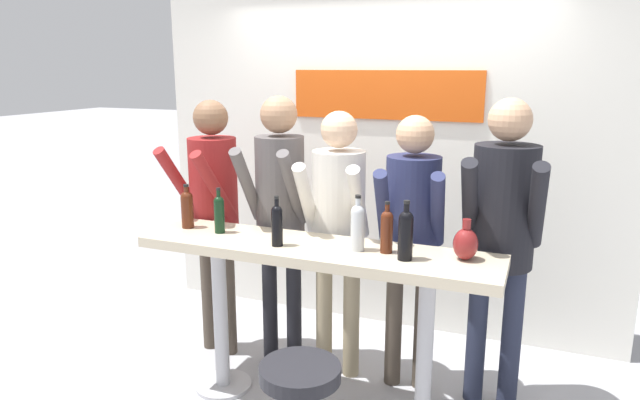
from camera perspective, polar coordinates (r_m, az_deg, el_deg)
back_wall at (r=4.43m, az=6.27°, el=4.28°), size 3.68×0.12×2.67m
tasting_table at (r=3.30m, az=-0.47°, el=-7.87°), size 2.08×0.48×1.03m
person_far_left at (r=3.98m, az=-10.65°, el=0.16°), size 0.44×0.58×1.81m
person_left at (r=3.75m, az=-4.06°, el=-0.01°), size 0.41×0.56×1.84m
person_center_left at (r=3.61m, az=1.81°, el=-1.57°), size 0.44×0.57×1.76m
person_center at (r=3.52m, az=9.16°, el=-2.28°), size 0.44×0.56×1.75m
person_center_right at (r=3.43m, az=17.77°, el=-2.03°), size 0.45×0.58×1.86m
wine_bottle_0 at (r=3.66m, az=-13.15°, el=-0.74°), size 0.08×0.08×0.28m
wine_bottle_1 at (r=3.51m, az=-10.05°, el=-1.23°), size 0.06×0.06×0.28m
wine_bottle_2 at (r=3.00m, az=8.56°, el=-3.25°), size 0.08×0.08×0.32m
wine_bottle_3 at (r=3.10m, az=6.69°, el=-2.93°), size 0.07×0.07×0.29m
wine_bottle_4 at (r=3.21m, az=-4.32°, el=-2.34°), size 0.06×0.06×0.29m
wine_bottle_5 at (r=3.12m, az=3.79°, el=-2.53°), size 0.08×0.08×0.31m
decorative_vase at (r=3.08m, az=14.35°, el=-4.23°), size 0.13×0.13×0.22m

